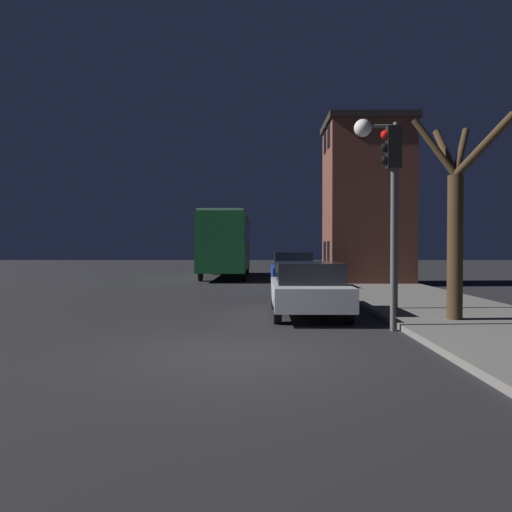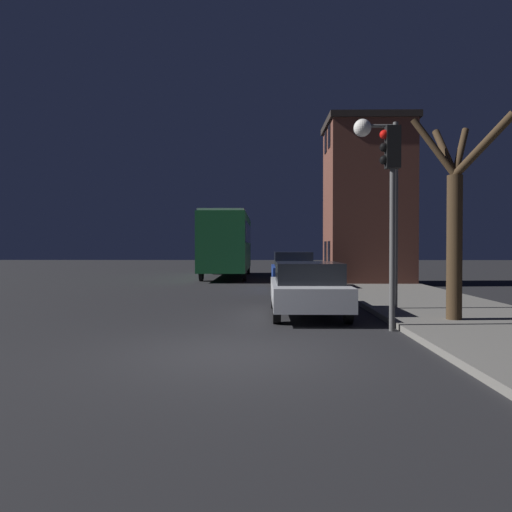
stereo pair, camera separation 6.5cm
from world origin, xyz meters
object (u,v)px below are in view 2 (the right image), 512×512
at_px(car_mid_lane, 292,270).
at_px(traffic_light, 391,184).
at_px(bare_tree, 456,218).
at_px(car_near_lane, 307,287).
at_px(bus, 227,240).
at_px(streetlamp, 378,168).

bearing_deg(car_mid_lane, traffic_light, -81.85).
relative_size(bare_tree, car_near_lane, 1.05).
relative_size(bare_tree, bus, 0.46).
xyz_separation_m(bare_tree, bus, (-6.58, 17.95, -0.25)).
height_order(bus, car_near_lane, bus).
relative_size(streetlamp, traffic_light, 1.17).
relative_size(bare_tree, car_mid_lane, 1.07).
bearing_deg(car_near_lane, bus, 101.38).
height_order(streetlamp, car_mid_lane, streetlamp).
bearing_deg(bare_tree, bus, 110.13).
bearing_deg(car_mid_lane, car_near_lane, -90.52).
xyz_separation_m(streetlamp, bus, (-5.26, 15.87, -1.74)).
bearing_deg(traffic_light, bare_tree, 26.43).
bearing_deg(traffic_light, car_near_lane, 123.60).
height_order(traffic_light, bus, traffic_light).
xyz_separation_m(streetlamp, bare_tree, (1.31, -2.07, -1.49)).
bearing_deg(car_near_lane, traffic_light, -56.40).
xyz_separation_m(bare_tree, car_mid_lane, (-3.20, 9.66, -1.64)).
xyz_separation_m(traffic_light, car_near_lane, (-1.58, 2.37, -2.40)).
bearing_deg(car_mid_lane, streetlamp, -76.04).
bearing_deg(car_mid_lane, bus, 112.18).
xyz_separation_m(traffic_light, bus, (-4.88, 18.79, -0.93)).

